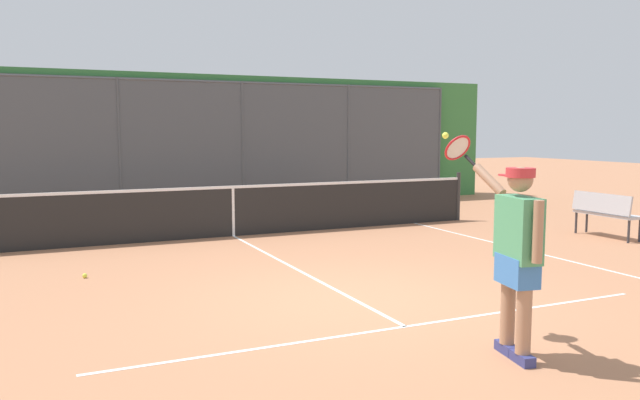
{
  "coord_description": "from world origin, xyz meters",
  "views": [
    {
      "loc": [
        3.39,
        6.51,
        2.01
      ],
      "look_at": [
        -0.16,
        -1.33,
        1.05
      ],
      "focal_mm": 35.5,
      "sensor_mm": 36.0,
      "label": 1
    }
  ],
  "objects_px": {
    "courtside_bench": "(605,210)",
    "tennis_ball_by_sideline": "(537,273)",
    "tennis_player": "(516,247)",
    "tennis_ball_mid_court": "(85,276)"
  },
  "relations": [
    {
      "from": "tennis_ball_by_sideline",
      "to": "tennis_player",
      "type": "bearing_deg",
      "value": 43.42
    },
    {
      "from": "tennis_ball_mid_court",
      "to": "tennis_ball_by_sideline",
      "type": "xyz_separation_m",
      "value": [
        -5.74,
        2.39,
        0.0
      ]
    },
    {
      "from": "tennis_player",
      "to": "courtside_bench",
      "type": "distance_m",
      "value": 7.24
    },
    {
      "from": "tennis_player",
      "to": "tennis_ball_by_sideline",
      "type": "bearing_deg",
      "value": -35.43
    },
    {
      "from": "tennis_player",
      "to": "courtside_bench",
      "type": "bearing_deg",
      "value": -43.14
    },
    {
      "from": "tennis_ball_by_sideline",
      "to": "courtside_bench",
      "type": "distance_m",
      "value": 3.86
    },
    {
      "from": "tennis_ball_by_sideline",
      "to": "courtside_bench",
      "type": "relative_size",
      "value": 0.05
    },
    {
      "from": "courtside_bench",
      "to": "tennis_ball_by_sideline",
      "type": "bearing_deg",
      "value": -61.26
    },
    {
      "from": "tennis_player",
      "to": "tennis_ball_mid_court",
      "type": "distance_m",
      "value": 5.84
    },
    {
      "from": "tennis_player",
      "to": "tennis_ball_mid_court",
      "type": "height_order",
      "value": "tennis_player"
    }
  ]
}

